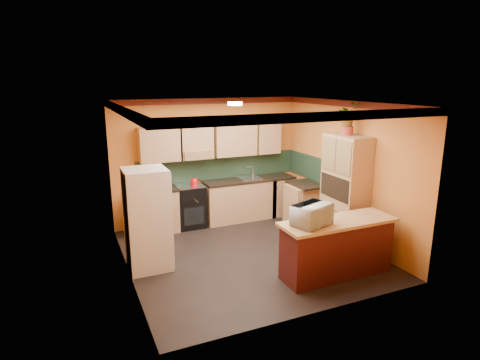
% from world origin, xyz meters
% --- Properties ---
extents(room_shell, '(4.24, 4.24, 2.72)m').
position_xyz_m(room_shell, '(0.02, 0.28, 2.09)').
color(room_shell, black).
rests_on(room_shell, ground).
extents(base_cabinets_back, '(3.65, 0.60, 0.88)m').
position_xyz_m(base_cabinets_back, '(0.07, 1.80, 0.44)').
color(base_cabinets_back, tan).
rests_on(base_cabinets_back, ground).
extents(countertop_back, '(3.65, 0.62, 0.04)m').
position_xyz_m(countertop_back, '(0.07, 1.80, 0.90)').
color(countertop_back, black).
rests_on(countertop_back, base_cabinets_back).
extents(stove, '(0.58, 0.58, 0.91)m').
position_xyz_m(stove, '(-0.55, 1.80, 0.46)').
color(stove, black).
rests_on(stove, ground).
extents(kettle, '(0.18, 0.18, 0.18)m').
position_xyz_m(kettle, '(-0.45, 1.75, 1.00)').
color(kettle, red).
rests_on(kettle, stove).
extents(sink, '(0.48, 0.40, 0.03)m').
position_xyz_m(sink, '(0.85, 1.80, 0.94)').
color(sink, silver).
rests_on(sink, countertop_back).
extents(base_cabinets_right, '(0.60, 0.80, 0.88)m').
position_xyz_m(base_cabinets_right, '(1.80, 0.91, 0.44)').
color(base_cabinets_right, tan).
rests_on(base_cabinets_right, ground).
extents(countertop_right, '(0.62, 0.80, 0.04)m').
position_xyz_m(countertop_right, '(1.80, 0.91, 0.90)').
color(countertop_right, black).
rests_on(countertop_right, base_cabinets_right).
extents(fridge, '(0.68, 0.66, 1.70)m').
position_xyz_m(fridge, '(-1.75, 0.18, 0.85)').
color(fridge, silver).
rests_on(fridge, ground).
extents(pantry, '(0.48, 0.90, 2.10)m').
position_xyz_m(pantry, '(1.85, -0.29, 1.05)').
color(pantry, tan).
rests_on(pantry, ground).
extents(fern_pot, '(0.22, 0.22, 0.16)m').
position_xyz_m(fern_pot, '(1.85, -0.24, 2.18)').
color(fern_pot, '#B0382A').
rests_on(fern_pot, pantry).
extents(fern, '(0.39, 0.34, 0.43)m').
position_xyz_m(fern, '(1.85, -0.24, 2.47)').
color(fern, tan).
rests_on(fern, fern_pot).
extents(breakfast_bar, '(1.80, 0.55, 0.88)m').
position_xyz_m(breakfast_bar, '(0.95, -1.30, 0.44)').
color(breakfast_bar, '#491111').
rests_on(breakfast_bar, ground).
extents(bar_top, '(1.90, 0.65, 0.05)m').
position_xyz_m(bar_top, '(0.95, -1.30, 0.91)').
color(bar_top, tan).
rests_on(bar_top, breakfast_bar).
extents(microwave, '(0.69, 0.58, 0.33)m').
position_xyz_m(microwave, '(0.45, -1.30, 1.09)').
color(microwave, silver).
rests_on(microwave, bar_top).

